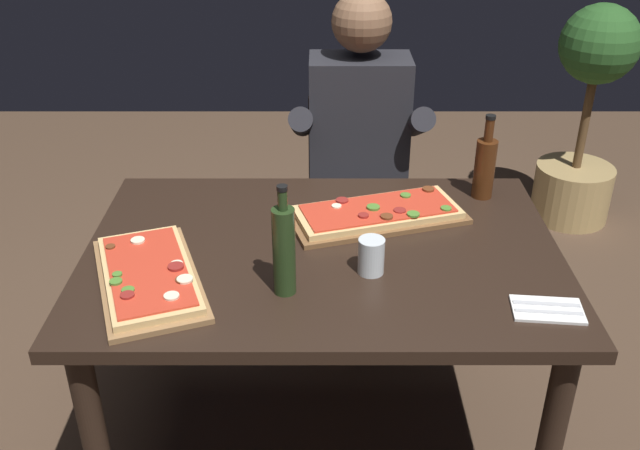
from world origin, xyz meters
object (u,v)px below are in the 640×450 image
at_px(dining_table, 320,275).
at_px(diner_chair, 353,195).
at_px(pizza_rectangular_front, 375,214).
at_px(seated_diner, 356,149).
at_px(oil_bottle_amber, 281,249).
at_px(pizza_rectangular_left, 146,276).
at_px(potted_plant_corner, 583,115).
at_px(wine_bottle_dark, 482,166).
at_px(tumbler_near_camera, 369,256).

xyz_separation_m(dining_table, diner_chair, (0.14, 0.86, -0.16)).
xyz_separation_m(pizza_rectangular_front, seated_diner, (-0.03, 0.56, -0.02)).
xyz_separation_m(dining_table, seated_diner, (0.14, 0.74, 0.10)).
height_order(oil_bottle_amber, seated_diner, seated_diner).
height_order(pizza_rectangular_front, seated_diner, seated_diner).
relative_size(pizza_rectangular_left, potted_plant_corner, 0.49).
bearing_deg(potted_plant_corner, dining_table, -130.18).
bearing_deg(seated_diner, pizza_rectangular_front, -86.66).
bearing_deg(wine_bottle_dark, seated_diner, 135.04).
height_order(pizza_rectangular_front, pizza_rectangular_left, same).
relative_size(wine_bottle_dark, potted_plant_corner, 0.26).
distance_m(dining_table, potted_plant_corner, 2.05).
height_order(wine_bottle_dark, oil_bottle_amber, oil_bottle_amber).
bearing_deg(wine_bottle_dark, oil_bottle_amber, -138.40).
bearing_deg(wine_bottle_dark, diner_chair, 127.51).
relative_size(pizza_rectangular_front, diner_chair, 0.68).
bearing_deg(wine_bottle_dark, potted_plant_corner, 57.31).
bearing_deg(diner_chair, pizza_rectangular_front, -87.25).
xyz_separation_m(diner_chair, potted_plant_corner, (1.18, 0.71, 0.08)).
distance_m(pizza_rectangular_front, tumbler_near_camera, 0.31).
relative_size(dining_table, diner_chair, 1.61).
relative_size(pizza_rectangular_left, diner_chair, 0.64).
xyz_separation_m(pizza_rectangular_left, wine_bottle_dark, (1.01, 0.52, 0.09)).
distance_m(diner_chair, potted_plant_corner, 1.38).
distance_m(dining_table, seated_diner, 0.76).
xyz_separation_m(wine_bottle_dark, potted_plant_corner, (0.79, 1.23, -0.28)).
bearing_deg(oil_bottle_amber, seated_diner, 75.76).
bearing_deg(potted_plant_corner, tumbler_near_camera, -125.02).
relative_size(dining_table, potted_plant_corner, 1.25).
relative_size(pizza_rectangular_front, potted_plant_corner, 0.53).
distance_m(oil_bottle_amber, diner_chair, 1.17).
xyz_separation_m(seated_diner, potted_plant_corner, (1.18, 0.83, -0.17)).
relative_size(dining_table, wine_bottle_dark, 4.87).
height_order(pizza_rectangular_left, oil_bottle_amber, oil_bottle_amber).
relative_size(pizza_rectangular_front, pizza_rectangular_left, 1.07).
relative_size(wine_bottle_dark, diner_chair, 0.33).
bearing_deg(pizza_rectangular_front, pizza_rectangular_left, -151.17).
xyz_separation_m(dining_table, oil_bottle_amber, (-0.10, -0.23, 0.23)).
bearing_deg(seated_diner, diner_chair, 90.00).
distance_m(seated_diner, potted_plant_corner, 1.46).
height_order(seated_diner, potted_plant_corner, seated_diner).
height_order(pizza_rectangular_front, tumbler_near_camera, tumbler_near_camera).
bearing_deg(diner_chair, seated_diner, -90.00).
bearing_deg(diner_chair, tumbler_near_camera, -90.50).
xyz_separation_m(dining_table, pizza_rectangular_left, (-0.47, -0.18, 0.12)).
distance_m(oil_bottle_amber, seated_diner, 1.00).
bearing_deg(pizza_rectangular_left, pizza_rectangular_front, 28.83).
bearing_deg(potted_plant_corner, seated_diner, -144.83).
height_order(pizza_rectangular_left, wine_bottle_dark, wine_bottle_dark).
distance_m(tumbler_near_camera, diner_chair, 1.03).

